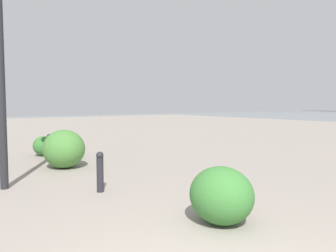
% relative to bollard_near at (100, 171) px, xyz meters
% --- Properties ---
extents(bollard_near, '(0.13, 0.13, 0.71)m').
position_rel_bollard_near_xyz_m(bollard_near, '(0.00, 0.00, 0.00)').
color(bollard_near, '#232328').
rests_on(bollard_near, ground).
extents(bollard_mid, '(0.13, 0.13, 0.69)m').
position_rel_bollard_near_xyz_m(bollard_mid, '(4.17, -0.26, -0.01)').
color(bollard_mid, '#232328').
rests_on(bollard_mid, ground).
extents(shrub_low, '(1.08, 0.98, 0.92)m').
position_rel_bollard_near_xyz_m(shrub_low, '(2.49, -0.15, 0.09)').
color(shrub_low, '#477F38').
rests_on(shrub_low, ground).
extents(shrub_round, '(0.87, 0.78, 0.74)m').
position_rel_bollard_near_xyz_m(shrub_round, '(-2.29, -0.67, -0.00)').
color(shrub_round, '#387533').
rests_on(shrub_round, ground).
extents(shrub_wide, '(0.69, 0.62, 0.58)m').
position_rel_bollard_near_xyz_m(shrub_wide, '(4.66, -0.23, -0.08)').
color(shrub_wide, '#387533').
rests_on(shrub_wide, ground).
extents(shrub_tall, '(0.83, 0.75, 0.71)m').
position_rel_bollard_near_xyz_m(shrub_tall, '(3.76, -0.59, -0.02)').
color(shrub_tall, '#387533').
rests_on(shrub_tall, ground).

